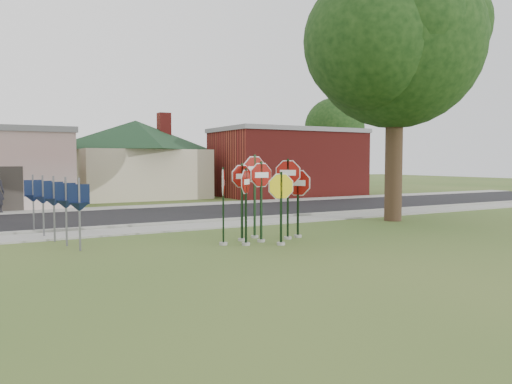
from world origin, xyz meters
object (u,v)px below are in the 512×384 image
stop_sign_center (261,190)px  stop_sign_yellow (281,199)px  stop_sign_left (246,197)px  oak_tree (396,41)px

stop_sign_center → stop_sign_yellow: stop_sign_center is taller
stop_sign_yellow → stop_sign_left: size_ratio=0.96×
stop_sign_center → oak_tree: bearing=15.7°
stop_sign_center → oak_tree: oak_tree is taller
stop_sign_yellow → stop_sign_left: (-0.91, 0.46, 0.07)m
stop_sign_center → stop_sign_yellow: size_ratio=1.13×
stop_sign_center → stop_sign_yellow: (0.23, -0.76, -0.22)m
stop_sign_yellow → oak_tree: oak_tree is taller
stop_sign_yellow → oak_tree: bearing=21.6°
stop_sign_yellow → oak_tree: (7.20, 2.85, 5.93)m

